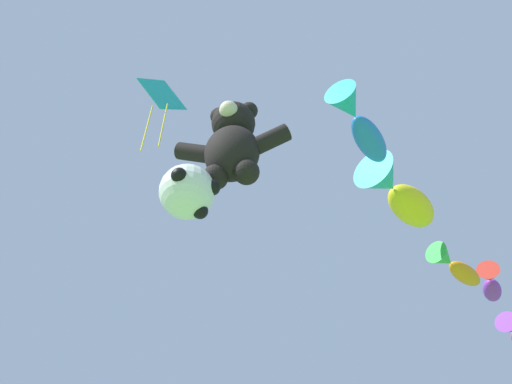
% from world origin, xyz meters
% --- Properties ---
extents(teddy_bear_kite, '(2.51, 1.11, 2.55)m').
position_xyz_m(teddy_bear_kite, '(0.95, 6.06, 10.46)').
color(teddy_bear_kite, black).
extents(soccer_ball_kite, '(1.18, 1.17, 1.09)m').
position_xyz_m(soccer_ball_kite, '(0.20, 5.81, 8.87)').
color(soccer_ball_kite, white).
extents(fish_kite_cobalt, '(1.33, 2.25, 0.72)m').
position_xyz_m(fish_kite_cobalt, '(3.63, 6.45, 10.93)').
color(fish_kite_cobalt, blue).
extents(fish_kite_goldfin, '(2.09, 2.62, 1.10)m').
position_xyz_m(fish_kite_goldfin, '(4.36, 8.88, 11.11)').
color(fish_kite_goldfin, yellow).
extents(fish_kite_tangerine, '(1.55, 1.87, 0.62)m').
position_xyz_m(fish_kite_tangerine, '(5.60, 11.25, 10.53)').
color(fish_kite_tangerine, orange).
extents(fish_kite_violet, '(0.82, 1.58, 0.64)m').
position_xyz_m(fish_kite_violet, '(6.84, 13.23, 11.29)').
color(fish_kite_violet, purple).
extents(diamond_kite, '(0.91, 1.11, 2.90)m').
position_xyz_m(diamond_kite, '(-0.79, 5.84, 12.41)').
color(diamond_kite, '#19ADB2').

